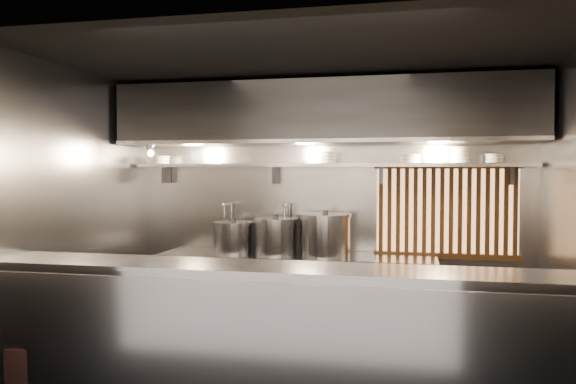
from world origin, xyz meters
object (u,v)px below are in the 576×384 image
at_px(pendant_bulb, 316,158).
at_px(stock_pot_right, 276,236).
at_px(stock_pot_left, 233,237).
at_px(stock_pot_mid, 325,234).
at_px(heat_lamp, 149,148).

bearing_deg(pendant_bulb, stock_pot_right, -169.18).
xyz_separation_m(stock_pot_left, stock_pot_mid, (1.04, 0.01, 0.05)).
distance_m(heat_lamp, stock_pot_right, 1.70).
xyz_separation_m(stock_pot_mid, stock_pot_right, (-0.55, -0.02, -0.03)).
bearing_deg(heat_lamp, pendant_bulb, 11.00).
bearing_deg(stock_pot_left, heat_lamp, -162.54).
bearing_deg(stock_pot_left, pendant_bulb, 4.62).
bearing_deg(stock_pot_mid, stock_pot_right, -178.33).
relative_size(heat_lamp, stock_pot_mid, 0.58).
height_order(stock_pot_left, stock_pot_mid, stock_pot_mid).
distance_m(stock_pot_left, stock_pot_mid, 1.04).
xyz_separation_m(pendant_bulb, stock_pot_left, (-0.92, -0.07, -0.89)).
relative_size(stock_pot_left, stock_pot_right, 0.89).
bearing_deg(stock_pot_right, stock_pot_left, 179.13).
distance_m(pendant_bulb, stock_pot_mid, 0.84).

